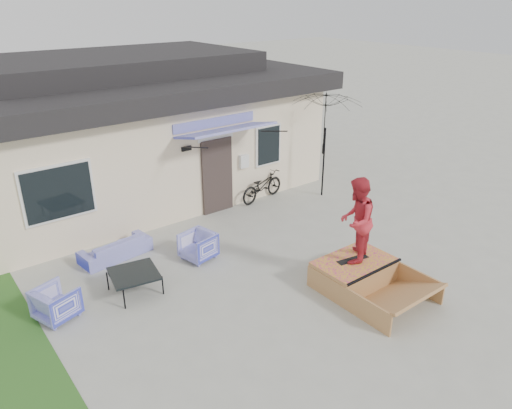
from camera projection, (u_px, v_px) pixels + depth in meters
ground at (298, 294)px, 9.98m from camera, size 90.00×90.00×0.00m
grass_strip at (1, 345)px, 8.53m from camera, size 1.40×8.00×0.01m
house at (126, 124)px, 15.01m from camera, size 10.80×8.49×4.10m
loveseat at (115, 245)px, 11.24m from camera, size 1.69×0.69×0.64m
armchair_left at (56, 301)px, 9.12m from camera, size 0.84×0.87×0.72m
armchair_right at (198, 245)px, 11.17m from camera, size 0.78×0.82×0.71m
coffee_table at (135, 282)px, 9.96m from camera, size 1.08×1.08×0.46m
bicycle at (262, 183)px, 14.34m from camera, size 1.74×0.87×1.06m
patio_umbrella at (325, 140)px, 14.15m from camera, size 2.14×2.00×2.20m
skate_ramp at (354, 272)px, 10.24m from camera, size 1.62×2.16×0.54m
skateboard at (353, 259)px, 10.17m from camera, size 0.75×0.30×0.05m
skater at (356, 219)px, 9.80m from camera, size 1.10×1.03×1.80m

